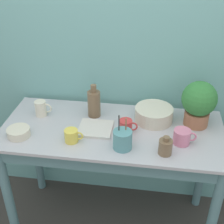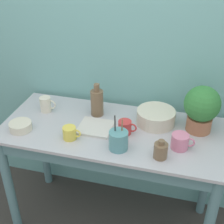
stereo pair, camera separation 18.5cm
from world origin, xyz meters
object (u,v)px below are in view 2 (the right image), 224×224
at_px(potted_plant, 202,107).
at_px(bottle_short, 161,150).
at_px(mug_red, 125,127).
at_px(bowl_small_cream, 21,126).
at_px(utensil_cup, 118,140).
at_px(tray_board, 96,127).
at_px(mug_pink, 180,141).
at_px(bottle_tall, 97,102).
at_px(mug_cream, 46,104).
at_px(bowl_wash_large, 156,117).
at_px(mug_yellow, 70,133).

relative_size(potted_plant, bottle_short, 2.60).
height_order(mug_red, bowl_small_cream, mug_red).
height_order(utensil_cup, tray_board, utensil_cup).
height_order(bottle_short, mug_pink, bottle_short).
xyz_separation_m(bottle_tall, mug_cream, (-0.34, -0.05, -0.04)).
bearing_deg(bowl_small_cream, mug_pink, 4.14).
distance_m(bowl_wash_large, tray_board, 0.38).
distance_m(bottle_tall, mug_yellow, 0.31).
bearing_deg(utensil_cup, bowl_small_cream, 177.67).
relative_size(mug_yellow, bowl_small_cream, 0.81).
bearing_deg(bottle_short, utensil_cup, 175.96).
height_order(bottle_short, utensil_cup, utensil_cup).
bearing_deg(mug_yellow, potted_plant, 21.50).
bearing_deg(mug_red, mug_yellow, -155.76).
bearing_deg(tray_board, bowl_small_cream, -163.61).
relative_size(mug_red, mug_pink, 0.86).
relative_size(bottle_short, utensil_cup, 0.52).
bearing_deg(potted_plant, mug_yellow, -158.50).
bearing_deg(mug_yellow, mug_red, 24.24).
bearing_deg(potted_plant, mug_red, -160.50).
bearing_deg(bottle_tall, bowl_wash_large, -0.74).
height_order(mug_pink, mug_cream, mug_cream).
bearing_deg(bottle_tall, utensil_cup, -54.87).
relative_size(bowl_small_cream, tray_board, 0.67).
bearing_deg(mug_red, bottle_short, -36.02).
height_order(mug_red, mug_pink, mug_pink).
xyz_separation_m(bowl_wash_large, mug_red, (-0.16, -0.16, -0.00)).
bearing_deg(bottle_tall, bowl_small_cream, -143.95).
xyz_separation_m(bottle_short, utensil_cup, (-0.24, 0.02, 0.01)).
bearing_deg(tray_board, mug_pink, -6.65).
height_order(bowl_wash_large, bottle_short, bottle_short).
height_order(bottle_tall, mug_red, bottle_tall).
xyz_separation_m(mug_pink, utensil_cup, (-0.33, -0.09, 0.01)).
bearing_deg(utensil_cup, bottle_tall, 125.13).
distance_m(mug_red, utensil_cup, 0.15).
xyz_separation_m(bottle_short, tray_board, (-0.42, 0.17, -0.04)).
distance_m(bottle_short, bowl_small_cream, 0.86).
distance_m(mug_pink, utensil_cup, 0.34).
xyz_separation_m(bottle_tall, utensil_cup, (0.22, -0.32, -0.04)).
height_order(bottle_tall, bowl_small_cream, bottle_tall).
bearing_deg(bottle_short, mug_yellow, 176.22).
bearing_deg(bowl_wash_large, mug_pink, -52.30).
distance_m(potted_plant, bottle_tall, 0.65).
relative_size(potted_plant, bowl_small_cream, 2.13).
distance_m(mug_cream, mug_yellow, 0.37).
distance_m(mug_yellow, utensil_cup, 0.30).
bearing_deg(mug_pink, bottle_short, -130.54).
xyz_separation_m(mug_cream, bowl_small_cream, (-0.06, -0.24, -0.03)).
bearing_deg(potted_plant, bowl_small_cream, -165.16).
xyz_separation_m(mug_red, tray_board, (-0.19, 0.00, -0.03)).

